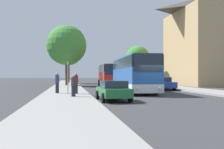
% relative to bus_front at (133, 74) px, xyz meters
% --- Properties ---
extents(ground_plane, '(300.00, 300.00, 0.00)m').
position_rel_bus_front_xyz_m(ground_plane, '(0.32, -5.14, -1.85)').
color(ground_plane, '#38383A').
rests_on(ground_plane, ground).
extents(sidewalk_left, '(4.00, 120.00, 0.15)m').
position_rel_bus_front_xyz_m(sidewalk_left, '(-6.68, -5.14, -1.77)').
color(sidewalk_left, gray).
rests_on(sidewalk_left, ground_plane).
extents(bus_front, '(3.20, 11.80, 3.46)m').
position_rel_bus_front_xyz_m(bus_front, '(0.00, 0.00, 0.00)').
color(bus_front, silver).
rests_on(bus_front, ground_plane).
extents(bus_middle, '(3.08, 10.32, 3.25)m').
position_rel_bus_front_xyz_m(bus_middle, '(-0.35, 13.64, -0.11)').
color(bus_middle, gray).
rests_on(bus_middle, ground_plane).
extents(parked_car_left_curb, '(2.00, 4.19, 1.34)m').
position_rel_bus_front_xyz_m(parked_car_left_curb, '(-3.51, -8.43, -1.14)').
color(parked_car_left_curb, '#236B38').
rests_on(parked_car_left_curb, ground_plane).
extents(parked_car_right_near, '(2.15, 4.67, 1.47)m').
position_rel_bus_front_xyz_m(parked_car_right_near, '(4.15, 3.28, -1.08)').
color(parked_car_right_near, '#233D9E').
rests_on(parked_car_right_near, ground_plane).
extents(parked_car_right_far, '(2.15, 4.49, 1.48)m').
position_rel_bus_front_xyz_m(parked_car_right_far, '(4.03, 19.09, -1.06)').
color(parked_car_right_far, red).
rests_on(parked_car_right_far, ground_plane).
extents(bus_stop_sign, '(0.08, 0.45, 2.72)m').
position_rel_bus_front_xyz_m(bus_stop_sign, '(-6.48, -3.59, -0.02)').
color(bus_stop_sign, gray).
rests_on(bus_stop_sign, sidewalk_left).
extents(pedestrian_waiting_near, '(0.36, 0.36, 1.60)m').
position_rel_bus_front_xyz_m(pedestrian_waiting_near, '(-6.09, -6.34, -0.90)').
color(pedestrian_waiting_near, '#23232D').
rests_on(pedestrian_waiting_near, sidewalk_left).
extents(pedestrian_waiting_far, '(0.36, 0.36, 1.80)m').
position_rel_bus_front_xyz_m(pedestrian_waiting_far, '(-7.41, -2.41, -0.79)').
color(pedestrian_waiting_far, '#23232D').
rests_on(pedestrian_waiting_far, sidewalk_left).
extents(pedestrian_walking_back, '(0.36, 0.36, 1.77)m').
position_rel_bus_front_xyz_m(pedestrian_walking_back, '(-5.81, -3.32, -0.80)').
color(pedestrian_walking_back, '#23232D').
rests_on(pedestrian_walking_back, sidewalk_left).
extents(tree_left_near, '(6.28, 6.28, 9.44)m').
position_rel_bus_front_xyz_m(tree_left_near, '(-6.73, 16.14, 4.59)').
color(tree_left_near, '#513D23').
rests_on(tree_left_near, sidewalk_left).
extents(tree_left_far, '(5.55, 5.55, 9.14)m').
position_rel_bus_front_xyz_m(tree_left_far, '(-6.40, 28.46, 4.65)').
color(tree_left_far, '#47331E').
rests_on(tree_left_far, sidewalk_left).
extents(tree_right_near, '(4.51, 4.51, 7.11)m').
position_rel_bus_front_xyz_m(tree_right_near, '(6.55, 22.49, 3.14)').
color(tree_right_near, brown).
rests_on(tree_right_near, sidewalk_right).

